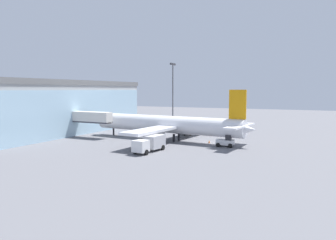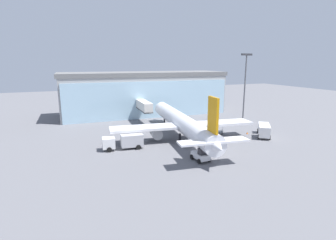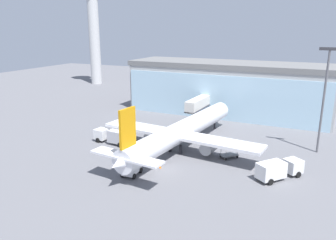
{
  "view_description": "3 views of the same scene",
  "coord_description": "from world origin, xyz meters",
  "px_view_note": "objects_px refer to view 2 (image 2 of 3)",
  "views": [
    {
      "loc": [
        -62.32,
        -18.71,
        10.55
      ],
      "look_at": [
        -2.91,
        7.96,
        4.48
      ],
      "focal_mm": 35.0,
      "sensor_mm": 36.0,
      "label": 1
    },
    {
      "loc": [
        -23.17,
        -38.89,
        15.47
      ],
      "look_at": [
        -3.24,
        10.52,
        3.79
      ],
      "focal_mm": 28.0,
      "sensor_mm": 36.0,
      "label": 2
    },
    {
      "loc": [
        19.57,
        -41.65,
        20.61
      ],
      "look_at": [
        -3.37,
        9.04,
        5.06
      ],
      "focal_mm": 35.0,
      "sensor_mm": 36.0,
      "label": 3
    }
  ],
  "objects_px": {
    "safety_cone_nose": "(203,150)",
    "apron_light_mast": "(245,82)",
    "fuel_truck": "(264,130)",
    "catering_truck": "(125,141)",
    "airplane": "(182,123)",
    "baggage_cart": "(219,132)",
    "safety_cone_wingtip": "(247,133)",
    "pushback_tug": "(201,155)",
    "jet_bridge": "(142,105)"
  },
  "relations": [
    {
      "from": "jet_bridge",
      "to": "pushback_tug",
      "type": "bearing_deg",
      "value": -176.67
    },
    {
      "from": "jet_bridge",
      "to": "fuel_truck",
      "type": "distance_m",
      "value": 31.78
    },
    {
      "from": "apron_light_mast",
      "to": "safety_cone_nose",
      "type": "height_order",
      "value": "apron_light_mast"
    },
    {
      "from": "catering_truck",
      "to": "pushback_tug",
      "type": "bearing_deg",
      "value": 139.53
    },
    {
      "from": "fuel_truck",
      "to": "safety_cone_nose",
      "type": "xyz_separation_m",
      "value": [
        -16.81,
        -3.67,
        -1.19
      ]
    },
    {
      "from": "catering_truck",
      "to": "safety_cone_wingtip",
      "type": "height_order",
      "value": "catering_truck"
    },
    {
      "from": "safety_cone_nose",
      "to": "jet_bridge",
      "type": "bearing_deg",
      "value": 96.06
    },
    {
      "from": "catering_truck",
      "to": "baggage_cart",
      "type": "relative_size",
      "value": 2.37
    },
    {
      "from": "airplane",
      "to": "fuel_truck",
      "type": "bearing_deg",
      "value": -100.08
    },
    {
      "from": "baggage_cart",
      "to": "jet_bridge",
      "type": "bearing_deg",
      "value": 70.99
    },
    {
      "from": "catering_truck",
      "to": "fuel_truck",
      "type": "relative_size",
      "value": 1.06
    },
    {
      "from": "pushback_tug",
      "to": "safety_cone_wingtip",
      "type": "relative_size",
      "value": 6.01
    },
    {
      "from": "catering_truck",
      "to": "pushback_tug",
      "type": "distance_m",
      "value": 14.54
    },
    {
      "from": "jet_bridge",
      "to": "safety_cone_nose",
      "type": "relative_size",
      "value": 26.18
    },
    {
      "from": "catering_truck",
      "to": "fuel_truck",
      "type": "xyz_separation_m",
      "value": [
        29.59,
        -2.85,
        0.0
      ]
    },
    {
      "from": "baggage_cart",
      "to": "safety_cone_nose",
      "type": "relative_size",
      "value": 5.75
    },
    {
      "from": "fuel_truck",
      "to": "safety_cone_nose",
      "type": "height_order",
      "value": "fuel_truck"
    },
    {
      "from": "catering_truck",
      "to": "baggage_cart",
      "type": "xyz_separation_m",
      "value": [
        21.35,
        1.91,
        -0.97
      ]
    },
    {
      "from": "baggage_cart",
      "to": "pushback_tug",
      "type": "height_order",
      "value": "pushback_tug"
    },
    {
      "from": "fuel_truck",
      "to": "pushback_tug",
      "type": "relative_size",
      "value": 2.13
    },
    {
      "from": "safety_cone_nose",
      "to": "safety_cone_wingtip",
      "type": "bearing_deg",
      "value": 23.73
    },
    {
      "from": "apron_light_mast",
      "to": "safety_cone_wingtip",
      "type": "xyz_separation_m",
      "value": [
        -7.09,
        -10.8,
        -10.34
      ]
    },
    {
      "from": "apron_light_mast",
      "to": "safety_cone_wingtip",
      "type": "relative_size",
      "value": 32.32
    },
    {
      "from": "apron_light_mast",
      "to": "safety_cone_wingtip",
      "type": "bearing_deg",
      "value": -123.27
    },
    {
      "from": "jet_bridge",
      "to": "pushback_tug",
      "type": "relative_size",
      "value": 4.35
    },
    {
      "from": "fuel_truck",
      "to": "safety_cone_wingtip",
      "type": "height_order",
      "value": "fuel_truck"
    },
    {
      "from": "jet_bridge",
      "to": "catering_truck",
      "type": "bearing_deg",
      "value": 158.77
    },
    {
      "from": "apron_light_mast",
      "to": "fuel_truck",
      "type": "xyz_separation_m",
      "value": [
        -4.98,
        -13.59,
        -9.15
      ]
    },
    {
      "from": "fuel_truck",
      "to": "baggage_cart",
      "type": "relative_size",
      "value": 2.23
    },
    {
      "from": "pushback_tug",
      "to": "safety_cone_wingtip",
      "type": "bearing_deg",
      "value": -62.7
    },
    {
      "from": "airplane",
      "to": "baggage_cart",
      "type": "bearing_deg",
      "value": -85.91
    },
    {
      "from": "jet_bridge",
      "to": "safety_cone_nose",
      "type": "distance_m",
      "value": 28.8
    },
    {
      "from": "jet_bridge",
      "to": "fuel_truck",
      "type": "relative_size",
      "value": 2.04
    },
    {
      "from": "pushback_tug",
      "to": "safety_cone_wingtip",
      "type": "distance_m",
      "value": 20.37
    },
    {
      "from": "apron_light_mast",
      "to": "pushback_tug",
      "type": "relative_size",
      "value": 5.37
    },
    {
      "from": "pushback_tug",
      "to": "jet_bridge",
      "type": "bearing_deg",
      "value": -3.19
    },
    {
      "from": "safety_cone_nose",
      "to": "apron_light_mast",
      "type": "bearing_deg",
      "value": 38.38
    },
    {
      "from": "airplane",
      "to": "fuel_truck",
      "type": "xyz_separation_m",
      "value": [
        16.97,
        -5.19,
        -1.83
      ]
    },
    {
      "from": "airplane",
      "to": "pushback_tug",
      "type": "distance_m",
      "value": 13.33
    },
    {
      "from": "apron_light_mast",
      "to": "catering_truck",
      "type": "relative_size",
      "value": 2.37
    },
    {
      "from": "jet_bridge",
      "to": "safety_cone_nose",
      "type": "bearing_deg",
      "value": -171.06
    },
    {
      "from": "apron_light_mast",
      "to": "catering_truck",
      "type": "xyz_separation_m",
      "value": [
        -34.58,
        -10.74,
        -9.15
      ]
    },
    {
      "from": "baggage_cart",
      "to": "pushback_tug",
      "type": "distance_m",
      "value": 16.82
    },
    {
      "from": "airplane",
      "to": "safety_cone_nose",
      "type": "height_order",
      "value": "airplane"
    },
    {
      "from": "airplane",
      "to": "baggage_cart",
      "type": "height_order",
      "value": "airplane"
    },
    {
      "from": "apron_light_mast",
      "to": "safety_cone_nose",
      "type": "xyz_separation_m",
      "value": [
        -21.79,
        -17.26,
        -10.34
      ]
    },
    {
      "from": "pushback_tug",
      "to": "safety_cone_nose",
      "type": "height_order",
      "value": "pushback_tug"
    },
    {
      "from": "catering_truck",
      "to": "fuel_truck",
      "type": "height_order",
      "value": "same"
    },
    {
      "from": "jet_bridge",
      "to": "airplane",
      "type": "bearing_deg",
      "value": -168.8
    },
    {
      "from": "airplane",
      "to": "baggage_cart",
      "type": "xyz_separation_m",
      "value": [
        8.72,
        -0.43,
        -2.8
      ]
    }
  ]
}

